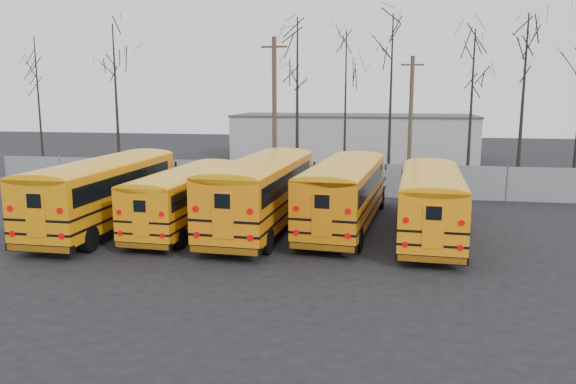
% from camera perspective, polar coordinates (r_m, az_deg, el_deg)
% --- Properties ---
extents(ground, '(120.00, 120.00, 0.00)m').
position_cam_1_polar(ground, '(22.84, -3.51, -5.58)').
color(ground, black).
rests_on(ground, ground).
extents(fence, '(40.00, 0.04, 2.00)m').
position_cam_1_polar(fence, '(34.16, 1.20, 1.39)').
color(fence, gray).
rests_on(fence, ground).
extents(distant_building, '(22.00, 8.00, 4.00)m').
position_cam_1_polar(distant_building, '(53.62, 6.67, 5.55)').
color(distant_building, '#ADACA8').
rests_on(distant_building, ground).
extents(bus_a, '(2.83, 11.78, 3.29)m').
position_cam_1_polar(bus_a, '(26.74, -17.96, 0.48)').
color(bus_a, black).
rests_on(bus_a, ground).
extents(bus_b, '(2.72, 10.17, 2.82)m').
position_cam_1_polar(bus_b, '(25.78, -10.27, -0.15)').
color(bus_b, black).
rests_on(bus_b, ground).
extents(bus_c, '(3.36, 12.10, 3.35)m').
position_cam_1_polar(bus_c, '(25.24, -2.61, 0.51)').
color(bus_c, black).
rests_on(bus_c, ground).
extents(bus_d, '(3.60, 11.54, 3.18)m').
position_cam_1_polar(bus_d, '(25.56, 5.77, 0.36)').
color(bus_d, black).
rests_on(bus_d, ground).
extents(bus_e, '(3.01, 10.88, 3.01)m').
position_cam_1_polar(bus_e, '(24.56, 14.30, -0.53)').
color(bus_e, black).
rests_on(bus_e, ground).
extents(utility_pole_left, '(1.73, 0.30, 9.71)m').
position_cam_1_polar(utility_pole_left, '(37.19, -1.39, 8.27)').
color(utility_pole_left, '#4C382B').
rests_on(utility_pole_left, ground).
extents(utility_pole_right, '(1.50, 0.40, 8.47)m').
position_cam_1_polar(utility_pole_right, '(37.53, 12.33, 7.08)').
color(utility_pole_right, '#4A3B2A').
rests_on(utility_pole_right, ground).
extents(tree_0, '(0.26, 0.26, 9.94)m').
position_cam_1_polar(tree_0, '(43.46, -23.94, 7.65)').
color(tree_0, black).
rests_on(tree_0, ground).
extents(tree_1, '(0.26, 0.26, 11.04)m').
position_cam_1_polar(tree_1, '(43.57, -17.04, 8.80)').
color(tree_1, black).
rests_on(tree_1, ground).
extents(tree_2, '(0.26, 0.26, 11.26)m').
position_cam_1_polar(tree_2, '(39.85, 0.95, 9.32)').
color(tree_2, black).
rests_on(tree_2, ground).
extents(tree_3, '(0.26, 0.26, 10.19)m').
position_cam_1_polar(tree_3, '(38.11, 5.84, 8.42)').
color(tree_3, black).
rests_on(tree_3, ground).
extents(tree_4, '(0.26, 0.26, 11.10)m').
position_cam_1_polar(tree_4, '(37.52, 10.37, 8.99)').
color(tree_4, black).
rests_on(tree_4, ground).
extents(tree_5, '(0.26, 0.26, 9.82)m').
position_cam_1_polar(tree_5, '(35.69, 18.07, 7.58)').
color(tree_5, black).
rests_on(tree_5, ground).
extents(tree_6, '(0.26, 0.26, 10.89)m').
position_cam_1_polar(tree_6, '(37.97, 22.72, 8.23)').
color(tree_6, black).
rests_on(tree_6, ground).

